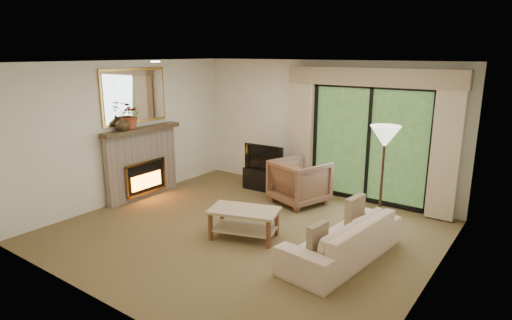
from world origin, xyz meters
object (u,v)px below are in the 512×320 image
Objects in this scene: sofa at (342,238)px; coffee_table at (244,224)px; media_console at (266,179)px; armchair at (300,182)px.

coffee_table is (-1.47, -0.25, -0.06)m from sofa.
sofa is at bearing -8.44° from coffee_table.
media_console is 0.44× the size of sofa.
sofa reaches higher than coffee_table.
coffee_table reaches higher than media_console.
media_console is at bearing 1.09° from armchair.
media_console is 3.17m from sofa.
media_console is 2.40m from coffee_table.
media_console is 0.97× the size of armchair.
media_console is at bearing -120.21° from sofa.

